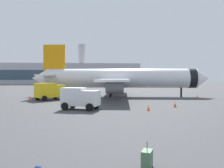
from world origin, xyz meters
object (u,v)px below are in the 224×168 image
Objects in this scene: safety_cone_near at (198,97)px; safety_cone_far at (30,97)px; airplane_taxiing at (174,82)px; service_truck at (50,91)px; airplane_at_gate at (120,78)px; safety_cone_mid at (175,104)px; cargo_van at (80,97)px; safety_cone_outer at (148,108)px; rolling_suitcase at (147,159)px.

safety_cone_far is at bearing 177.23° from safety_cone_near.
airplane_taxiing is at bearing 49.67° from safety_cone_far.
safety_cone_near is at bearing 1.28° from service_truck.
airplane_taxiing is 29.00× the size of safety_cone_near.
airplane_at_gate is 57.14× the size of safety_cone_far.
airplane_at_gate reaches higher than safety_cone_mid.
airplane_at_gate is 46.79× the size of safety_cone_mid.
safety_cone_mid is at bearing -126.13° from safety_cone_near.
safety_cone_mid is at bearing 6.17° from cargo_van.
safety_cone_mid reaches higher than safety_cone_outer.
airplane_taxiing is 77.25m from cargo_van.
safety_cone_far is 35.30m from rolling_suitcase.
service_truck is 4.64× the size of rolling_suitcase.
cargo_van is 7.71× the size of safety_cone_far.
airplane_at_gate is 48.74× the size of safety_cone_near.
safety_cone_near is (26.38, 0.59, -1.25)m from service_truck.
safety_cone_outer is at bearing -87.17° from airplane_at_gate.
airplane_taxiing is 4.41× the size of cargo_van.
safety_cone_mid is 21.27m from rolling_suitcase.
safety_cone_near is at bearing -2.77° from safety_cone_far.
airplane_at_gate is 17.38m from safety_cone_far.
safety_cone_far is (-21.74, 13.13, -0.07)m from safety_cone_mid.
safety_cone_mid is at bearing -31.80° from service_truck.
safety_cone_outer is 17.28m from rolling_suitcase.
service_truck reaches higher than safety_cone_mid.
safety_cone_near is 14.44m from safety_cone_mid.
airplane_taxiing is at bearing 62.15° from cargo_van.
safety_cone_outer is 0.57× the size of rolling_suitcase.
cargo_van is at bearing -110.60° from airplane_at_gate.
safety_cone_near is at bearing 48.69° from safety_cone_outer.
airplane_taxiing reaches higher than service_truck.
safety_cone_outer is at bearing -111.98° from airplane_taxiing.
service_truck is at bearing -126.81° from airplane_taxiing.
airplane_at_gate is at bearing 92.83° from safety_cone_outer.
cargo_van is 6.58× the size of safety_cone_near.
airplane_at_gate reaches higher than safety_cone_outer.
safety_cone_outer is at bearing -146.36° from safety_cone_mid.
service_truck reaches higher than safety_cone_far.
safety_cone_near is 0.67× the size of rolling_suitcase.
safety_cone_near is 35.50m from rolling_suitcase.
safety_cone_mid is (5.17, -17.15, -3.28)m from airplane_at_gate.
service_truck is 1.06× the size of cargo_van.
safety_cone_far is 1.00× the size of safety_cone_outer.
airplane_taxiing reaches higher than safety_cone_far.
airplane_taxiing is at bearing 68.02° from safety_cone_outer.
cargo_van reaches higher than safety_cone_near.
safety_cone_far is at bearing -166.35° from airplane_at_gate.
rolling_suitcase is at bearing -118.45° from safety_cone_near.
airplane_taxiing is 70.68m from safety_cone_far.
rolling_suitcase reaches higher than safety_cone_far.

